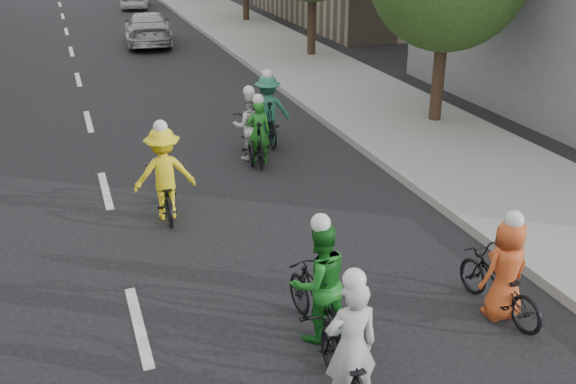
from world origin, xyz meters
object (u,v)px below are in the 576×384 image
cyclist_6 (502,279)px  cyclist_4 (258,138)px  cyclist_1 (348,362)px  cyclist_2 (249,133)px  follow_car_lead (148,28)px  cyclist_5 (165,181)px  cyclist_3 (318,291)px  cyclist_0 (267,115)px

cyclist_6 → cyclist_4: bearing=-83.2°
cyclist_1 → cyclist_6: (2.82, 0.95, -0.02)m
cyclist_2 → follow_car_lead: 14.71m
cyclist_4 → cyclist_6: bearing=111.1°
cyclist_2 → cyclist_5: (-2.36, -2.44, 0.10)m
cyclist_3 → cyclist_5: bearing=-79.1°
cyclist_0 → cyclist_3: 7.94m
cyclist_2 → cyclist_5: 3.40m
cyclist_0 → cyclist_3: (-1.82, -7.73, -0.02)m
cyclist_0 → cyclist_6: cyclist_0 is taller
cyclist_4 → cyclist_1: bearing=89.5°
cyclist_2 → cyclist_1: bearing=93.0°
cyclist_3 → cyclist_0: bearing=-108.5°
cyclist_0 → cyclist_4: 1.36m
follow_car_lead → cyclist_1: bearing=93.6°
cyclist_6 → follow_car_lead: 22.02m
cyclist_3 → follow_car_lead: size_ratio=0.40×
cyclist_5 → cyclist_1: bearing=103.9°
cyclist_2 → cyclist_3: bearing=92.8°
cyclist_4 → cyclist_6: (1.43, -6.94, -0.01)m
cyclist_0 → cyclist_1: 9.31m
cyclist_2 → cyclist_6: (1.54, -7.26, -0.04)m
cyclist_2 → follow_car_lead: cyclist_2 is taller
follow_car_lead → cyclist_5: bearing=89.0°
cyclist_3 → follow_car_lead: cyclist_3 is taller
cyclist_5 → cyclist_4: bearing=-136.2°
cyclist_0 → cyclist_4: bearing=66.5°
cyclist_2 → cyclist_5: cyclist_5 is taller
cyclist_0 → cyclist_1: size_ratio=1.01×
cyclist_3 → follow_car_lead: bearing=-97.8°
cyclist_1 → cyclist_3: 1.37m
cyclist_0 → cyclist_6: size_ratio=1.09×
cyclist_0 → cyclist_5: size_ratio=0.98×
cyclist_1 → cyclist_4: size_ratio=1.07×
cyclist_4 → cyclist_5: cyclist_5 is taller
cyclist_1 → cyclist_5: bearing=-75.4°
cyclist_1 → cyclist_4: bearing=-96.1°
cyclist_0 → cyclist_6: bearing=99.5°
cyclist_1 → cyclist_6: 2.97m
cyclist_6 → cyclist_1: bearing=13.7°
cyclist_6 → cyclist_5: bearing=-55.9°
cyclist_1 → follow_car_lead: size_ratio=0.40×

